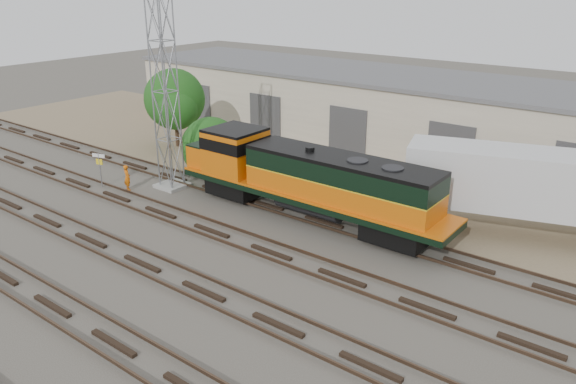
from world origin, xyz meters
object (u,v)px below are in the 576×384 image
Objects in this scene: locomotive at (305,178)px; signal_tower at (166,95)px; worker at (127,177)px; semi_trailer at (565,188)px.

locomotive is 10.18m from signal_tower.
locomotive is at bearing -147.68° from worker.
worker is 24.64m from semi_trailer.
semi_trailer is (23.00, 8.61, 2.00)m from worker.
locomotive is 12.93m from semi_trailer.
worker is 0.11× the size of semi_trailer.
signal_tower reaches higher than locomotive.
semi_trailer is (11.73, 5.41, 0.51)m from locomotive.
locomotive is 1.38× the size of signal_tower.
semi_trailer is at bearing 24.74° from locomotive.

